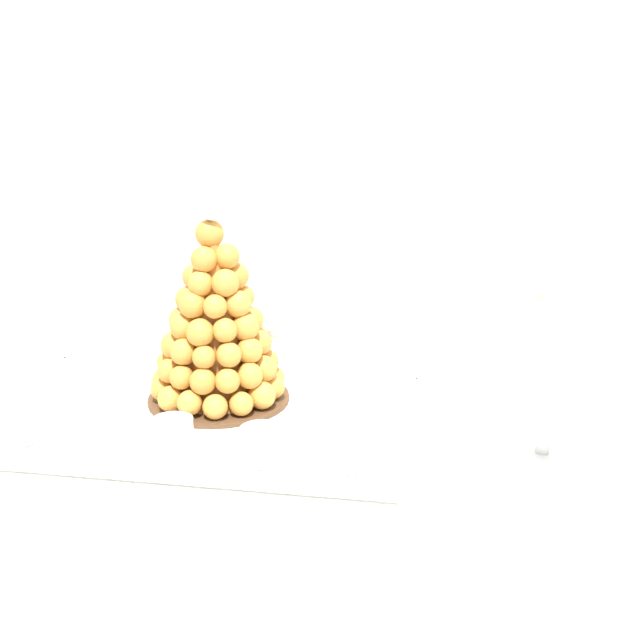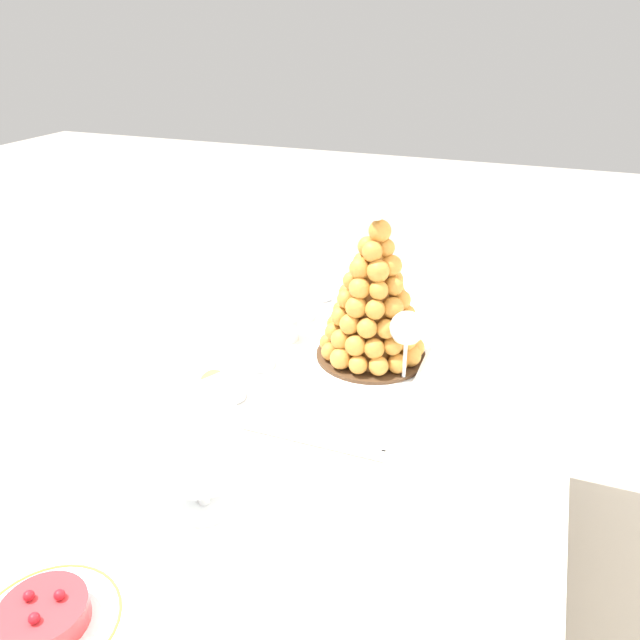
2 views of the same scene
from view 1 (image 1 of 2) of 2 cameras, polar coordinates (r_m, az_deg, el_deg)
name	(u,v)px [view 1 (image 1 of 2)]	position (r m, az deg, el deg)	size (l,w,h in m)	color
backdrop_wall	(406,83)	(2.22, 5.89, 15.78)	(4.80, 0.10, 2.50)	silver
buffet_table	(352,486)	(1.38, 2.21, -11.24)	(1.76, 1.01, 0.73)	brown
serving_tray	(202,422)	(1.38, -8.07, -6.88)	(0.68, 0.42, 0.02)	white
croquembouche	(216,324)	(1.41, -7.07, -0.30)	(0.24, 0.24, 0.35)	#4C331E
dessert_cup_left	(17,426)	(1.36, -19.95, -6.79)	(0.05, 0.05, 0.06)	silver
dessert_cup_mid_left	(98,433)	(1.30, -14.88, -7.44)	(0.06, 0.06, 0.05)	silver
dessert_cup_centre	(173,438)	(1.26, -9.97, -7.89)	(0.06, 0.06, 0.05)	silver
dessert_cup_mid_right	(262,445)	(1.23, -4.00, -8.52)	(0.06, 0.06, 0.05)	silver
dessert_cup_right	(351,453)	(1.21, 2.12, -9.02)	(0.05, 0.05, 0.05)	silver
creme_brulee_ramekin	(66,413)	(1.42, -16.90, -6.08)	(0.08, 0.08, 0.03)	white
macaron_goblet	(550,363)	(1.25, 15.37, -2.85)	(0.12, 0.12, 0.25)	white
wine_glass	(270,323)	(1.48, -3.42, -0.23)	(0.07, 0.07, 0.16)	silver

